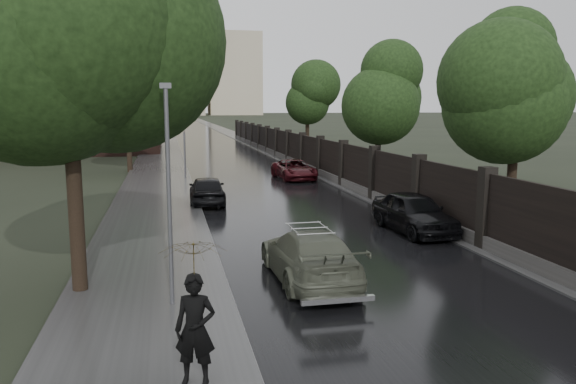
{
  "coord_description": "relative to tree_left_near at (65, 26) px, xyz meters",
  "views": [
    {
      "loc": [
        -5.42,
        -11.04,
        4.61
      ],
      "look_at": [
        -1.11,
        8.84,
        1.5
      ],
      "focal_mm": 35.0,
      "sensor_mm": 36.0,
      "label": 1
    }
  ],
  "objects": [
    {
      "name": "stalinist_tower",
      "position": [
        7.6,
        297.0,
        31.97
      ],
      "size": [
        92.0,
        30.0,
        159.0
      ],
      "color": "tan",
      "rests_on": "ground"
    },
    {
      "name": "brick_building",
      "position": [
        -10.4,
        49.0,
        3.58
      ],
      "size": [
        24.0,
        18.0,
        20.0
      ],
      "primitive_type": "cube",
      "color": "black",
      "rests_on": "ground"
    },
    {
      "name": "car_right_near",
      "position": [
        11.0,
        4.78,
        -5.67
      ],
      "size": [
        2.03,
        4.51,
        1.5
      ],
      "primitive_type": "imported",
      "rotation": [
        0.0,
        0.0,
        0.06
      ],
      "color": "black",
      "rests_on": "ground"
    },
    {
      "name": "verge_right",
      "position": [
        13.1,
        187.0,
        -6.38
      ],
      "size": [
        3.0,
        420.0,
        0.08
      ],
      "primitive_type": "cube",
      "color": "#2D2D2D",
      "rests_on": "ground"
    },
    {
      "name": "tree_right_c",
      "position": [
        15.1,
        37.0,
        -1.47
      ],
      "size": [
        4.08,
        4.08,
        7.01
      ],
      "color": "black",
      "rests_on": "ground"
    },
    {
      "name": "lamp_post",
      "position": [
        2.2,
        -1.5,
        -3.75
      ],
      "size": [
        0.25,
        0.12,
        5.11
      ],
      "color": "#59595E",
      "rests_on": "ground"
    },
    {
      "name": "tree_left_far",
      "position": [
        -0.4,
        27.0,
        -1.18
      ],
      "size": [
        4.25,
        4.25,
        7.39
      ],
      "color": "black",
      "rests_on": "ground"
    },
    {
      "name": "tree_right_a",
      "position": [
        15.1,
        5.0,
        -1.47
      ],
      "size": [
        4.08,
        4.08,
        7.01
      ],
      "color": "black",
      "rests_on": "ground"
    },
    {
      "name": "car_right_far",
      "position": [
        10.11,
        20.62,
        -5.79
      ],
      "size": [
        2.39,
        4.68,
        1.27
      ],
      "primitive_type": "imported",
      "rotation": [
        0.0,
        0.0,
        0.06
      ],
      "color": "#330B0F",
      "rests_on": "ground"
    },
    {
      "name": "volga_sedan",
      "position": [
        5.8,
        -0.01,
        -5.73
      ],
      "size": [
        2.01,
        4.79,
        1.38
      ],
      "primitive_type": "imported",
      "rotation": [
        0.0,
        0.0,
        3.16
      ],
      "color": "#4E5242",
      "rests_on": "ground"
    },
    {
      "name": "road",
      "position": [
        7.6,
        187.0,
        -6.41
      ],
      "size": [
        8.0,
        420.0,
        0.02
      ],
      "primitive_type": "cube",
      "color": "black",
      "rests_on": "ground"
    },
    {
      "name": "tree_right_b",
      "position": [
        15.1,
        19.0,
        -1.47
      ],
      "size": [
        4.08,
        4.08,
        7.01
      ],
      "color": "black",
      "rests_on": "ground"
    },
    {
      "name": "tree_left_near",
      "position": [
        0.0,
        0.0,
        0.0
      ],
      "size": [
        5.44,
        5.44,
        9.16
      ],
      "color": "black",
      "rests_on": "ground"
    },
    {
      "name": "fence_right",
      "position": [
        12.2,
        29.01,
        -5.41
      ],
      "size": [
        0.45,
        75.72,
        2.7
      ],
      "color": "#383533",
      "rests_on": "ground"
    },
    {
      "name": "hatchback_left",
      "position": [
        4.0,
        12.46,
        -5.72
      ],
      "size": [
        1.77,
        4.13,
        1.39
      ],
      "primitive_type": "imported",
      "rotation": [
        0.0,
        0.0,
        3.11
      ],
      "color": "black",
      "rests_on": "ground"
    },
    {
      "name": "traffic_light",
      "position": [
        3.3,
        21.99,
        -4.02
      ],
      "size": [
        0.16,
        0.32,
        4.0
      ],
      "color": "#59595E",
      "rests_on": "ground"
    },
    {
      "name": "ground",
      "position": [
        7.6,
        -3.0,
        -6.42
      ],
      "size": [
        800.0,
        800.0,
        0.0
      ],
      "primitive_type": "plane",
      "color": "black",
      "rests_on": "ground"
    },
    {
      "name": "sidewalk_left",
      "position": [
        1.6,
        187.0,
        -6.34
      ],
      "size": [
        4.0,
        420.0,
        0.16
      ],
      "primitive_type": "cube",
      "color": "#2D2D2D",
      "rests_on": "ground"
    },
    {
      "name": "pedestrian_umbrella",
      "position": [
        2.54,
        -5.37,
        -4.36
      ],
      "size": [
        1.32,
        1.33,
        2.86
      ],
      "rotation": [
        0.0,
        0.0,
        -0.28
      ],
      "color": "black",
      "rests_on": "sidewalk_left"
    }
  ]
}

